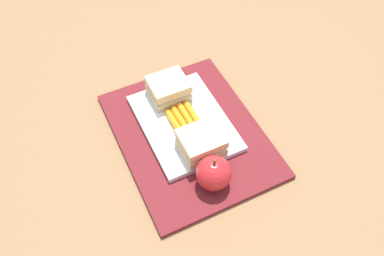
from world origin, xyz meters
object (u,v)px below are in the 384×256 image
food_tray (184,123)px  sandwich_half_right (201,142)px  carrot_sticks_bundle (184,119)px  sandwich_half_left (169,89)px  apple (214,173)px

food_tray → sandwich_half_right: sandwich_half_right is taller
sandwich_half_right → carrot_sticks_bundle: 0.08m
food_tray → carrot_sticks_bundle: 0.01m
food_tray → sandwich_half_right: size_ratio=2.88×
sandwich_half_left → sandwich_half_right: same height
sandwich_half_left → sandwich_half_right: 0.16m
carrot_sticks_bundle → apple: apple is taller
carrot_sticks_bundle → apple: 0.15m
carrot_sticks_bundle → apple: (0.15, -0.01, 0.01)m
sandwich_half_left → apple: size_ratio=1.04×
food_tray → carrot_sticks_bundle: (0.00, -0.00, 0.01)m
sandwich_half_right → apple: 0.07m
sandwich_half_left → apple: bearing=-2.5°
food_tray → carrot_sticks_bundle: carrot_sticks_bundle is taller
sandwich_half_right → sandwich_half_left: bearing=180.0°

